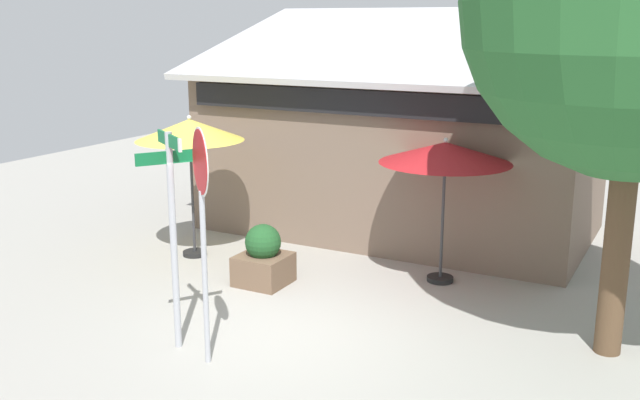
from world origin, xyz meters
TOP-DOWN VIEW (x-y plane):
  - ground_plane at (0.00, 0.00)m, footprint 28.00×28.00m
  - cafe_building at (-0.68, 5.59)m, footprint 8.03×4.71m
  - street_sign_post at (-1.08, -1.17)m, footprint 0.78×0.73m
  - stop_sign at (-0.46, -1.35)m, footprint 0.64×0.56m
  - patio_umbrella_mustard_left at (-3.29, 2.07)m, footprint 1.94×1.94m
  - patio_umbrella_crimson_center at (1.17, 2.88)m, footprint 2.14×2.14m
  - sidewalk_planter at (-1.36, 1.40)m, footprint 0.80×0.80m

SIDE VIEW (x-z plane):
  - ground_plane at x=0.00m, z-range -0.10..0.00m
  - sidewalk_planter at x=-1.36m, z-range -0.07..0.94m
  - cafe_building at x=-0.68m, z-range -0.56..3.95m
  - street_sign_post at x=-1.08m, z-range 0.33..3.22m
  - stop_sign at x=-0.46m, z-range 0.62..3.63m
  - patio_umbrella_crimson_center at x=1.17m, z-range 0.94..3.36m
  - patio_umbrella_mustard_left at x=-3.29m, z-range 1.01..3.61m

